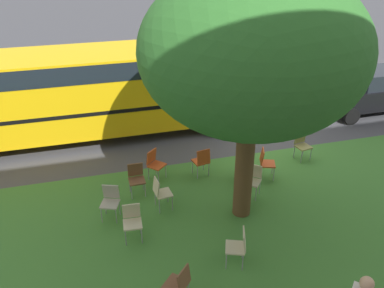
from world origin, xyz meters
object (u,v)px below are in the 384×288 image
(school_bus, at_px, (97,85))
(chair_10, at_px, (202,160))
(street_tree, at_px, (252,52))
(chair_7, at_px, (179,283))
(chair_2, at_px, (253,178))
(chair_9, at_px, (239,245))
(chair_1, at_px, (132,219))
(chair_4, at_px, (161,191))
(parked_car, at_px, (373,91))
(chair_3, at_px, (302,144))
(chair_5, at_px, (110,199))
(chair_6, at_px, (242,162))
(chair_0, at_px, (136,177))
(chair_8, at_px, (265,161))
(chair_11, at_px, (155,162))

(school_bus, bearing_deg, chair_10, 125.77)
(street_tree, height_order, chair_7, street_tree)
(chair_2, distance_m, chair_7, 4.02)
(street_tree, distance_m, chair_9, 3.98)
(chair_1, distance_m, chair_4, 1.24)
(chair_2, relative_size, school_bus, 0.08)
(chair_4, xyz_separation_m, parked_car, (-9.11, -3.99, 0.32))
(chair_3, xyz_separation_m, chair_10, (3.24, 0.14, 0.00))
(chair_5, bearing_deg, chair_9, 136.19)
(chair_6, relative_size, chair_9, 1.00)
(chair_0, bearing_deg, chair_7, 93.34)
(chair_0, height_order, chair_7, same)
(chair_6, height_order, chair_9, same)
(chair_9, bearing_deg, chair_1, -35.19)
(chair_8, height_order, chair_11, same)
(chair_0, height_order, chair_2, same)
(chair_4, bearing_deg, chair_3, -163.81)
(school_bus, bearing_deg, chair_11, 110.43)
(chair_0, relative_size, chair_9, 1.00)
(chair_11, distance_m, parked_car, 9.34)
(chair_5, xyz_separation_m, chair_11, (-1.37, -1.46, 0.00))
(chair_3, distance_m, chair_10, 3.24)
(chair_2, xyz_separation_m, chair_9, (1.29, 2.29, 0.00))
(chair_9, height_order, chair_10, same)
(parked_car, xyz_separation_m, school_bus, (10.21, -0.75, 0.92))
(chair_2, bearing_deg, chair_5, -0.42)
(chair_11, xyz_separation_m, school_bus, (1.23, -3.30, 1.24))
(chair_3, height_order, chair_8, same)
(chair_9, height_order, school_bus, school_bus)
(chair_8, distance_m, chair_11, 3.12)
(chair_4, height_order, chair_8, same)
(chair_1, height_order, chair_3, same)
(chair_2, distance_m, chair_9, 2.63)
(chair_5, distance_m, chair_8, 4.44)
(chair_5, bearing_deg, chair_0, -131.77)
(chair_7, xyz_separation_m, school_bus, (0.84, -7.73, 1.24))
(chair_5, relative_size, parked_car, 0.24)
(chair_3, height_order, chair_4, same)
(chair_3, xyz_separation_m, parked_car, (-4.43, -2.64, 0.32))
(parked_car, bearing_deg, chair_4, 23.69)
(chair_10, relative_size, school_bus, 0.08)
(chair_1, height_order, chair_9, same)
(street_tree, bearing_deg, chair_0, -32.72)
(chair_7, distance_m, parked_car, 11.69)
(chair_0, bearing_deg, school_bus, -80.99)
(chair_0, xyz_separation_m, chair_2, (-2.95, 0.87, 0.00))
(chair_4, distance_m, chair_8, 3.22)
(chair_5, bearing_deg, chair_6, -167.31)
(street_tree, height_order, chair_2, street_tree)
(chair_1, distance_m, parked_car, 11.09)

